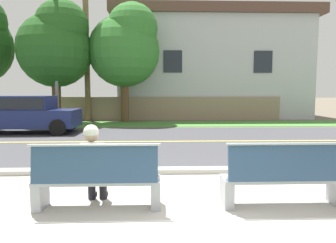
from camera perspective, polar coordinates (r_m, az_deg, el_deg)
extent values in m
plane|color=#665B4C|center=(12.20, 0.38, -2.57)|extent=(140.00, 140.00, 0.00)
cube|color=#B7B2A8|center=(4.82, 4.33, -15.43)|extent=(44.00, 3.60, 0.01)
cube|color=#ADA89E|center=(6.65, 2.45, -9.02)|extent=(44.00, 0.30, 0.11)
cube|color=#424247|center=(10.72, 0.72, -3.69)|extent=(52.00, 8.00, 0.01)
cube|color=#E0CC4C|center=(10.72, 0.72, -3.66)|extent=(48.00, 0.14, 0.01)
cube|color=#478438|center=(16.39, -0.24, -0.45)|extent=(48.00, 2.80, 0.02)
cube|color=#9EA0A8|center=(5.03, -22.42, -12.27)|extent=(0.14, 0.40, 0.45)
cube|color=#9EA0A8|center=(4.73, -2.27, -13.00)|extent=(0.14, 0.40, 0.45)
cube|color=#9EA0A8|center=(4.75, -12.73, -10.53)|extent=(1.83, 0.44, 0.05)
cube|color=navy|center=(4.50, -13.27, -7.72)|extent=(1.76, 0.12, 0.52)
cylinder|color=#9EA0A8|center=(4.43, -13.38, -4.22)|extent=(1.83, 0.04, 0.04)
cube|color=#9EA0A8|center=(4.85, 10.76, -12.65)|extent=(0.14, 0.40, 0.45)
cube|color=#9EA0A8|center=(5.04, 20.38, -9.81)|extent=(1.83, 0.44, 0.05)
cube|color=navy|center=(4.80, 21.39, -7.11)|extent=(1.76, 0.12, 0.52)
cylinder|color=#9EA0A8|center=(4.74, 21.56, -3.83)|extent=(1.83, 0.04, 0.04)
cylinder|color=black|center=(4.94, -14.38, -8.91)|extent=(0.15, 0.42, 0.15)
cylinder|color=black|center=(4.91, -12.30, -8.97)|extent=(0.15, 0.42, 0.15)
cylinder|color=black|center=(5.20, -13.84, -11.54)|extent=(0.12, 0.12, 0.43)
cube|color=black|center=(5.33, -13.62, -13.14)|extent=(0.09, 0.24, 0.07)
cylinder|color=black|center=(5.17, -11.85, -11.61)|extent=(0.12, 0.12, 0.43)
cube|color=black|center=(5.30, -11.66, -13.21)|extent=(0.09, 0.24, 0.07)
cube|color=gray|center=(4.70, -13.85, -7.15)|extent=(0.34, 0.20, 0.52)
cylinder|color=gray|center=(4.76, -16.36, -6.80)|extent=(0.09, 0.09, 0.46)
cylinder|color=gray|center=(4.68, -11.21, -6.91)|extent=(0.09, 0.09, 0.46)
sphere|color=tan|center=(4.64, -13.94, -2.42)|extent=(0.21, 0.21, 0.21)
sphere|color=beige|center=(4.63, -13.95, -1.93)|extent=(0.22, 0.22, 0.22)
cube|color=navy|center=(14.12, -24.84, 0.55)|extent=(4.30, 1.76, 0.72)
cube|color=navy|center=(14.09, -24.94, 3.06)|extent=(2.24, 1.58, 0.60)
cube|color=black|center=(14.09, -24.94, 3.15)|extent=(2.15, 1.62, 0.43)
cylinder|color=black|center=(12.81, -19.63, -1.07)|extent=(0.64, 0.18, 0.64)
cylinder|color=black|center=(14.41, -17.62, -0.30)|extent=(0.64, 0.18, 0.64)
cylinder|color=gray|center=(16.81, -20.00, 12.44)|extent=(0.16, 0.16, 7.67)
cylinder|color=brown|center=(17.62, -19.77, 3.58)|extent=(0.46, 0.46, 2.43)
sphere|color=#23561E|center=(17.74, -20.06, 12.23)|extent=(3.89, 3.89, 3.89)
sphere|color=#23561E|center=(17.51, -18.92, 16.23)|extent=(2.72, 2.72, 2.72)
cylinder|color=brown|center=(17.58, -7.97, 3.89)|extent=(0.46, 0.46, 2.46)
sphere|color=#33752D|center=(17.71, -8.09, 12.66)|extent=(3.93, 3.93, 3.93)
sphere|color=#33752D|center=(17.56, -6.59, 16.64)|extent=(2.75, 2.75, 2.75)
cylinder|color=brown|center=(18.89, -14.76, 13.81)|extent=(0.32, 0.32, 8.99)
cube|color=gray|center=(18.64, 0.71, 2.41)|extent=(13.00, 0.36, 1.40)
cube|color=#B7BCC1|center=(22.14, 7.55, 9.26)|extent=(12.02, 6.40, 6.33)
cube|color=brown|center=(22.63, 7.67, 18.05)|extent=(12.98, 6.91, 0.60)
cube|color=#232833|center=(18.66, 0.88, 10.97)|extent=(1.10, 0.06, 1.30)
cube|color=#232833|center=(19.69, 17.08, 10.45)|extent=(1.10, 0.06, 1.30)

